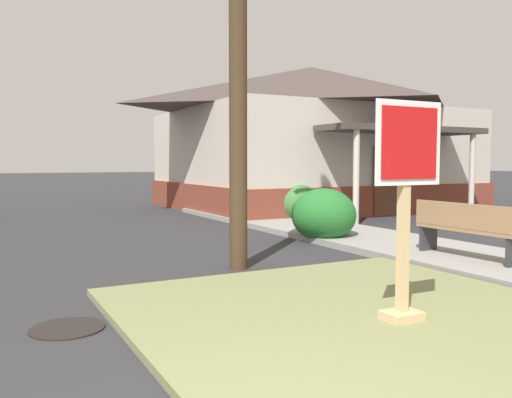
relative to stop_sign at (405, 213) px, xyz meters
name	(u,v)px	position (x,y,z in m)	size (l,w,h in m)	color
grass_corner_patch	(402,332)	(-0.18, -0.18, -1.07)	(4.54, 5.75, 0.08)	olive
sidewalk_strip	(385,242)	(3.29, 3.95, -1.05)	(2.20, 16.53, 0.12)	gray
stop_sign	(405,213)	(0.00, 0.00, 0.00)	(0.79, 0.28, 2.08)	tan
manhole_cover	(67,328)	(-2.85, 1.48, -1.10)	(0.70, 0.70, 0.02)	black
street_bench	(466,227)	(3.03, 1.87, -0.52)	(0.44, 1.76, 0.85)	#93704C
corner_house	(312,136)	(6.91, 11.92, 1.40)	(9.73, 9.38, 4.90)	brown
shrub_near_porch	(298,202)	(4.04, 8.28, -0.61)	(1.25, 1.25, 1.00)	#397032
shrub_by_curb	(324,215)	(2.54, 4.93, -0.58)	(1.29, 1.29, 1.07)	#246929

